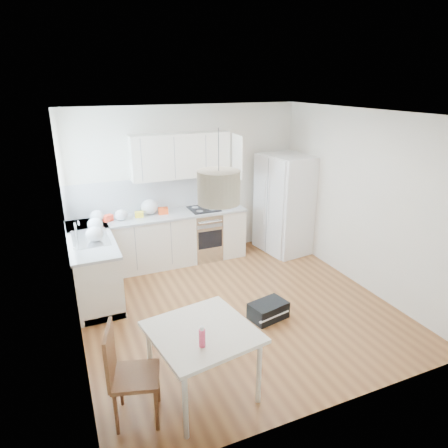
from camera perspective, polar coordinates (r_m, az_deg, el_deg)
name	(u,v)px	position (r m, az deg, el deg)	size (l,w,h in m)	color
floor	(235,306)	(5.89, 1.63, -11.63)	(4.20, 4.20, 0.00)	brown
ceiling	(237,113)	(5.04, 1.93, 15.55)	(4.20, 4.20, 0.00)	white
wall_back	(187,183)	(7.20, -5.31, 5.87)	(4.20, 4.20, 0.00)	silver
wall_left	(69,241)	(4.87, -21.28, -2.34)	(4.20, 4.20, 0.00)	silver
wall_right	(361,200)	(6.45, 18.97, 3.22)	(4.20, 4.20, 0.00)	silver
window_glassblock	(61,184)	(5.86, -22.25, 5.27)	(0.02, 1.00, 1.00)	#BFE0F9
cabinets_back	(161,241)	(7.05, -8.96, -2.38)	(3.00, 0.60, 0.88)	white
cabinets_left	(94,267)	(6.34, -18.14, -5.80)	(0.60, 1.80, 0.88)	white
counter_back	(160,216)	(6.89, -9.16, 1.16)	(3.02, 0.64, 0.04)	#A3A6A8
counter_left	(90,238)	(6.16, -18.59, -1.93)	(0.64, 1.82, 0.04)	#A3A6A8
backsplash_back	(155,194)	(7.07, -9.90, 4.24)	(3.00, 0.01, 0.58)	silver
backsplash_left	(66,221)	(6.05, -21.66, 0.42)	(0.01, 1.80, 0.58)	silver
upper_cabinets	(181,156)	(6.90, -6.23, 9.69)	(1.70, 0.32, 0.75)	white
range_oven	(204,234)	(7.26, -2.85, -1.47)	(0.50, 0.61, 0.88)	silver
sink	(90,238)	(6.11, -18.56, -1.96)	(0.50, 0.80, 0.16)	silver
refrigerator	(286,204)	(7.50, 8.88, 2.83)	(0.87, 0.91, 1.83)	white
dining_table	(202,337)	(4.11, -3.12, -15.88)	(1.11, 1.11, 0.76)	beige
dining_chair	(136,374)	(4.05, -12.49, -20.21)	(0.42, 0.42, 1.01)	#4B2716
drink_bottle	(202,336)	(3.80, -3.15, -15.74)	(0.06, 0.06, 0.21)	#E33F62
gym_bag	(268,310)	(5.61, 6.34, -12.17)	(0.50, 0.33, 0.23)	black
pendant_lamp	(219,187)	(3.56, -0.75, 5.26)	(0.38, 0.38, 0.30)	#C1B094
grocery_bag_a	(97,216)	(6.72, -17.70, 1.05)	(0.22, 0.19, 0.20)	white
grocery_bag_b	(121,215)	(6.70, -14.47, 1.26)	(0.21, 0.18, 0.19)	white
grocery_bag_c	(149,207)	(6.90, -10.61, 2.41)	(0.29, 0.25, 0.26)	white
grocery_bag_d	(95,224)	(6.35, -17.93, -0.04)	(0.23, 0.19, 0.20)	white
grocery_bag_e	(94,234)	(5.94, -18.05, -1.38)	(0.24, 0.20, 0.21)	white
snack_orange	(163,211)	(6.90, -8.69, 1.87)	(0.16, 0.10, 0.11)	red
snack_yellow	(139,214)	(6.81, -12.03, 1.35)	(0.14, 0.09, 0.10)	gold
snack_red	(108,218)	(6.74, -16.23, 0.81)	(0.15, 0.09, 0.10)	red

